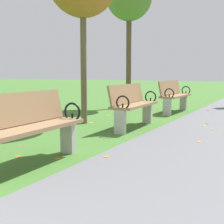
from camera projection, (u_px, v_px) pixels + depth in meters
park_bench_2 at (29, 127)px, 3.88m from camera, size 0.49×1.61×0.90m
park_bench_3 at (133, 104)px, 6.57m from camera, size 0.52×1.61×0.90m
park_bench_4 at (174, 95)px, 9.09m from camera, size 0.51×1.61×0.90m
scattered_leaves at (118, 139)px, 5.49m from camera, size 4.29×13.69×0.02m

